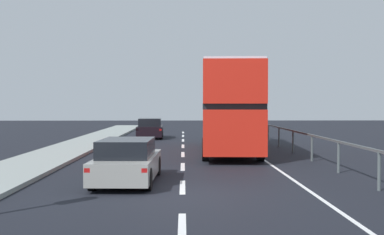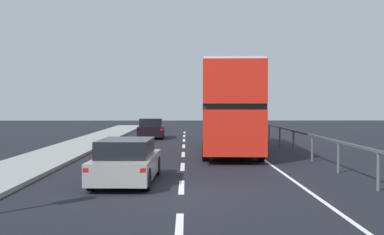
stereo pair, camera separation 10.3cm
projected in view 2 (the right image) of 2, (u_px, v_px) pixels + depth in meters
The scene contains 6 objects.
ground_plane at pixel (181, 195), 13.05m from camera, with size 75.37×120.00×0.10m, color black.
lane_paint_markings at pixel (230, 158), 21.60m from camera, with size 3.69×46.00×0.01m.
bridge_side_railing at pixel (302, 137), 22.09m from camera, with size 0.10×42.00×1.15m.
double_decker_bus_red at pixel (229, 107), 24.41m from camera, with size 3.08×11.41×4.33m.
hatchback_car_near at pixel (127, 161), 14.86m from camera, with size 1.89×4.44×1.35m.
sedan_car_ahead at pixel (151, 129), 34.42m from camera, with size 1.90×4.12×1.43m.
Camera 2 is at (0.13, -12.99, 2.41)m, focal length 44.81 mm.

